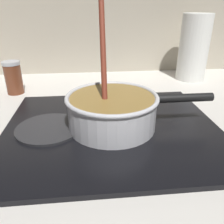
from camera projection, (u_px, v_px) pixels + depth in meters
The scene contains 8 objects.
ground at pixel (136, 187), 0.45m from camera, with size 2.40×1.60×0.04m, color beige.
backsplash_wall at pixel (105, 12), 1.04m from camera, with size 2.40×0.02×0.55m, color #B2A893.
hob_plate at pixel (112, 128), 0.62m from camera, with size 0.56×0.48×0.01m, color black.
burner_ring at pixel (112, 125), 0.61m from camera, with size 0.17×0.17×0.01m, color #592D0C.
spare_burner at pixel (49, 128), 0.60m from camera, with size 0.17×0.17×0.01m, color #262628.
cooking_pan at pixel (113, 110), 0.59m from camera, with size 0.38×0.24×0.34m.
condiment_jar at pixel (13, 78), 0.85m from camera, with size 0.06×0.06×0.12m.
paper_towel_roll at pixel (194, 48), 0.98m from camera, with size 0.12×0.12×0.27m, color white.
Camera 1 is at (-0.08, -0.34, 0.31)m, focal length 37.16 mm.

